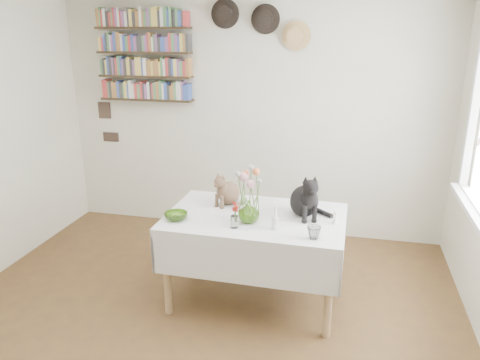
% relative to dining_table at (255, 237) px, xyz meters
% --- Properties ---
extents(room, '(4.08, 4.58, 2.58)m').
position_rel_dining_table_xyz_m(room, '(-0.34, -0.84, 0.70)').
color(room, brown).
rests_on(room, ground).
extents(dining_table, '(1.39, 0.90, 0.74)m').
position_rel_dining_table_xyz_m(dining_table, '(0.00, 0.00, 0.00)').
color(dining_table, white).
rests_on(dining_table, room).
extents(tabby_cat, '(0.29, 0.31, 0.29)m').
position_rel_dining_table_xyz_m(tabby_cat, '(-0.26, 0.21, 0.32)').
color(tabby_cat, brown).
rests_on(tabby_cat, dining_table).
extents(black_cat, '(0.34, 0.38, 0.36)m').
position_rel_dining_table_xyz_m(black_cat, '(0.36, 0.10, 0.36)').
color(black_cat, black).
rests_on(black_cat, dining_table).
extents(flower_vase, '(0.21, 0.21, 0.17)m').
position_rel_dining_table_xyz_m(flower_vase, '(-0.02, -0.13, 0.27)').
color(flower_vase, '#7EB537').
rests_on(flower_vase, dining_table).
extents(green_bowl, '(0.21, 0.21, 0.05)m').
position_rel_dining_table_xyz_m(green_bowl, '(-0.57, -0.21, 0.21)').
color(green_bowl, '#7EB537').
rests_on(green_bowl, dining_table).
extents(drinking_glass, '(0.10, 0.10, 0.09)m').
position_rel_dining_table_xyz_m(drinking_glass, '(0.47, -0.32, 0.23)').
color(drinking_glass, white).
rests_on(drinking_glass, dining_table).
extents(candlestick, '(0.05, 0.05, 0.18)m').
position_rel_dining_table_xyz_m(candlestick, '(0.19, -0.22, 0.24)').
color(candlestick, white).
rests_on(candlestick, dining_table).
extents(berry_jar, '(0.06, 0.06, 0.23)m').
position_rel_dining_table_xyz_m(berry_jar, '(-0.10, -0.26, 0.28)').
color(berry_jar, white).
rests_on(berry_jar, dining_table).
extents(porcelain_figurine, '(0.05, 0.05, 0.10)m').
position_rel_dining_table_xyz_m(porcelain_figurine, '(0.61, -0.01, 0.22)').
color(porcelain_figurine, white).
rests_on(porcelain_figurine, dining_table).
extents(flower_bouquet, '(0.17, 0.13, 0.39)m').
position_rel_dining_table_xyz_m(flower_bouquet, '(-0.02, -0.13, 0.52)').
color(flower_bouquet, '#4C7233').
rests_on(flower_bouquet, flower_vase).
extents(bookshelf_unit, '(1.00, 0.16, 0.91)m').
position_rel_dining_table_xyz_m(bookshelf_unit, '(-1.44, 1.32, 1.29)').
color(bookshelf_unit, '#312413').
rests_on(bookshelf_unit, room).
extents(wall_hats, '(0.98, 0.09, 0.48)m').
position_rel_dining_table_xyz_m(wall_hats, '(-0.23, 1.35, 1.61)').
color(wall_hats, black).
rests_on(wall_hats, room).
extents(wall_art_plaques, '(0.21, 0.02, 0.44)m').
position_rel_dining_table_xyz_m(wall_art_plaques, '(-1.97, 1.39, 0.57)').
color(wall_art_plaques, '#38281E').
rests_on(wall_art_plaques, room).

